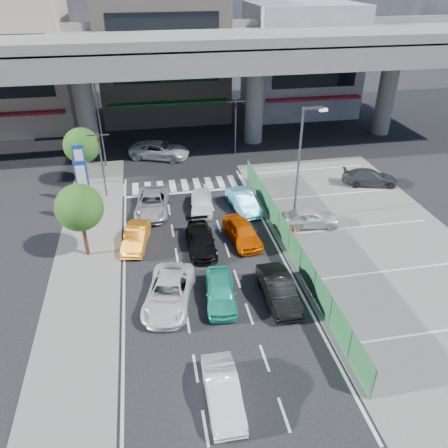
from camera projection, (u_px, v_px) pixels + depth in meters
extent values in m
plane|color=black|center=(210.00, 282.00, 24.88)|extent=(120.00, 120.00, 0.00)
cube|color=#5B5B59|center=(372.00, 243.00, 28.31)|extent=(12.00, 28.00, 0.06)
cube|color=#5B5B59|center=(88.00, 255.00, 27.11)|extent=(4.00, 30.00, 0.12)
cylinder|color=slate|center=(86.00, 111.00, 40.15)|extent=(1.80, 1.80, 8.00)
cylinder|color=slate|center=(254.00, 102.00, 42.69)|extent=(1.80, 1.80, 8.00)
cylinder|color=slate|center=(386.00, 95.00, 44.92)|extent=(1.80, 1.80, 8.00)
cube|color=slate|center=(169.00, 51.00, 38.86)|extent=(64.00, 14.00, 2.00)
cube|color=slate|center=(175.00, 47.00, 32.46)|extent=(64.00, 0.40, 0.90)
cube|color=slate|center=(163.00, 26.00, 43.94)|extent=(64.00, 0.40, 0.90)
cube|color=#ADA08B|center=(11.00, 65.00, 46.04)|extent=(12.00, 10.00, 13.00)
cube|color=maroon|center=(9.00, 113.00, 43.62)|extent=(10.80, 1.60, 0.25)
cube|color=gray|center=(162.00, 49.00, 48.92)|extent=(14.00, 10.00, 15.00)
cube|color=#156A24|center=(169.00, 103.00, 47.02)|extent=(12.60, 1.60, 0.25)
cube|color=black|center=(165.00, 49.00, 44.30)|extent=(11.20, 0.10, 6.75)
cube|color=slate|center=(300.00, 59.00, 51.39)|extent=(12.00, 10.00, 12.00)
cube|color=maroon|center=(313.00, 98.00, 48.72)|extent=(10.80, 1.60, 0.25)
cube|color=black|center=(316.00, 62.00, 46.84)|extent=(9.60, 0.10, 5.40)
cylinder|color=#595B60|center=(102.00, 166.00, 32.70)|extent=(0.14, 0.14, 5.20)
cube|color=#595B60|center=(98.00, 135.00, 31.47)|extent=(1.60, 0.08, 0.08)
imported|color=black|center=(98.00, 139.00, 31.63)|extent=(0.26, 1.24, 0.50)
cylinder|color=#595B60|center=(235.00, 127.00, 40.48)|extent=(0.14, 0.14, 5.20)
cube|color=#595B60|center=(236.00, 101.00, 39.25)|extent=(1.60, 0.08, 0.08)
imported|color=black|center=(236.00, 105.00, 39.40)|extent=(0.26, 1.24, 0.50)
cylinder|color=#595B60|center=(298.00, 167.00, 29.02)|extent=(0.16, 0.16, 8.00)
cube|color=#595B60|center=(313.00, 108.00, 27.12)|extent=(1.40, 0.15, 0.15)
cube|color=silver|center=(323.00, 110.00, 27.31)|extent=(0.50, 0.22, 0.18)
cylinder|color=#595B60|center=(100.00, 123.00, 37.01)|extent=(0.16, 0.16, 8.00)
cube|color=#595B60|center=(101.00, 76.00, 35.11)|extent=(1.40, 0.15, 0.15)
cube|color=silver|center=(110.00, 77.00, 35.30)|extent=(0.50, 0.22, 0.18)
cylinder|color=#595B60|center=(88.00, 210.00, 29.93)|extent=(0.10, 0.10, 2.20)
cube|color=navy|center=(82.00, 182.00, 28.86)|extent=(0.80, 0.12, 3.00)
cube|color=white|center=(82.00, 183.00, 28.80)|extent=(0.60, 0.02, 2.40)
cylinder|color=#595B60|center=(85.00, 191.00, 32.40)|extent=(0.10, 0.10, 2.20)
cube|color=navy|center=(80.00, 165.00, 31.33)|extent=(0.80, 0.12, 3.00)
cube|color=white|center=(80.00, 165.00, 31.27)|extent=(0.60, 0.02, 2.40)
cylinder|color=#382314|center=(85.00, 239.00, 26.53)|extent=(0.24, 0.24, 2.40)
sphere|color=#174012|center=(79.00, 208.00, 25.41)|extent=(2.80, 2.80, 2.80)
cylinder|color=#382314|center=(86.00, 171.00, 35.27)|extent=(0.24, 0.24, 2.40)
sphere|color=#174012|center=(82.00, 145.00, 34.15)|extent=(2.80, 2.80, 2.80)
imported|color=silver|center=(223.00, 392.00, 17.73)|extent=(1.35, 3.81, 1.25)
imported|color=silver|center=(169.00, 293.00, 23.00)|extent=(3.39, 5.34, 1.37)
imported|color=teal|center=(220.00, 291.00, 23.13)|extent=(1.98, 4.06, 1.34)
imported|color=black|center=(279.00, 290.00, 23.22)|extent=(1.53, 4.21, 1.38)
imported|color=orange|center=(136.00, 237.00, 27.81)|extent=(2.01, 3.99, 1.25)
imported|color=black|center=(201.00, 240.00, 27.52)|extent=(1.78, 4.25, 1.22)
imported|color=#D74F00|center=(242.00, 232.00, 28.23)|extent=(2.26, 4.26, 1.38)
imported|color=#95969C|center=(152.00, 203.00, 31.64)|extent=(2.84, 5.19, 1.38)
imported|color=white|center=(202.00, 203.00, 31.79)|extent=(2.03, 4.03, 1.32)
imported|color=#4FB6DF|center=(243.00, 201.00, 31.92)|extent=(2.06, 4.26, 1.35)
imported|color=silver|center=(160.00, 150.00, 40.50)|extent=(6.03, 4.35, 1.52)
imported|color=silver|center=(310.00, 218.00, 29.78)|extent=(4.08, 2.08, 1.33)
imported|color=#2F2F34|center=(370.00, 177.00, 35.49)|extent=(4.65, 2.84, 1.26)
cone|color=#FA340D|center=(294.00, 230.00, 29.02)|extent=(0.38, 0.38, 0.68)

